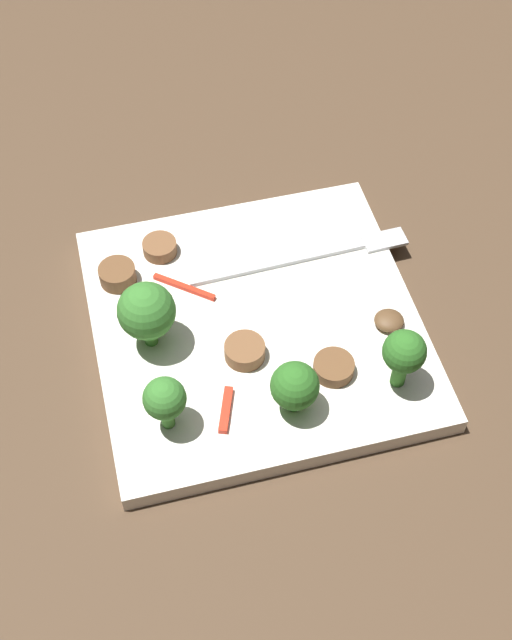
{
  "coord_description": "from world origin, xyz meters",
  "views": [
    {
      "loc": [
        -0.09,
        -0.37,
        0.53
      ],
      "look_at": [
        0.0,
        0.0,
        0.02
      ],
      "focal_mm": 47.59,
      "sensor_mm": 36.0,
      "label": 1
    }
  ],
  "objects_px": {
    "mushroom_1": "(389,320)",
    "sausage_slice_1": "(160,247)",
    "broccoli_floret_0": "(295,386)",
    "sausage_slice_4": "(334,367)",
    "pepper_strip_0": "(226,410)",
    "broccoli_floret_3": "(404,353)",
    "pepper_strip_1": "(184,287)",
    "sausage_slice_0": "(245,351)",
    "fork": "(316,255)",
    "sausage_slice_2": "(117,275)",
    "plate": "(256,326)",
    "broccoli_floret_2": "(165,400)",
    "broccoli_floret_1": "(147,313)"
  },
  "relations": [
    {
      "from": "broccoli_floret_1",
      "to": "broccoli_floret_2",
      "type": "relative_size",
      "value": 1.21
    },
    {
      "from": "mushroom_1",
      "to": "sausage_slice_1",
      "type": "bearing_deg",
      "value": 143.63
    },
    {
      "from": "plate",
      "to": "broccoli_floret_1",
      "type": "bearing_deg",
      "value": -179.41
    },
    {
      "from": "sausage_slice_0",
      "to": "broccoli_floret_3",
      "type": "bearing_deg",
      "value": -25.66
    },
    {
      "from": "broccoli_floret_3",
      "to": "pepper_strip_0",
      "type": "bearing_deg",
      "value": 177.33
    },
    {
      "from": "sausage_slice_1",
      "to": "pepper_strip_0",
      "type": "height_order",
      "value": "sausage_slice_1"
    },
    {
      "from": "sausage_slice_1",
      "to": "sausage_slice_2",
      "type": "xyz_separation_m",
      "value": [
        -0.04,
        -0.02,
        0.0
      ]
    },
    {
      "from": "pepper_strip_1",
      "to": "pepper_strip_0",
      "type": "bearing_deg",
      "value": -86.72
    },
    {
      "from": "sausage_slice_2",
      "to": "pepper_strip_1",
      "type": "relative_size",
      "value": 0.54
    },
    {
      "from": "broccoli_floret_0",
      "to": "broccoli_floret_2",
      "type": "relative_size",
      "value": 0.93
    },
    {
      "from": "sausage_slice_0",
      "to": "pepper_strip_0",
      "type": "height_order",
      "value": "sausage_slice_0"
    },
    {
      "from": "fork",
      "to": "mushroom_1",
      "type": "bearing_deg",
      "value": -68.67
    },
    {
      "from": "broccoli_floret_1",
      "to": "sausage_slice_1",
      "type": "xyz_separation_m",
      "value": [
        0.02,
        0.09,
        -0.03
      ]
    },
    {
      "from": "plate",
      "to": "pepper_strip_0",
      "type": "bearing_deg",
      "value": -119.0
    },
    {
      "from": "broccoli_floret_2",
      "to": "pepper_strip_0",
      "type": "relative_size",
      "value": 1.34
    },
    {
      "from": "broccoli_floret_1",
      "to": "broccoli_floret_2",
      "type": "distance_m",
      "value": 0.07
    },
    {
      "from": "sausage_slice_1",
      "to": "pepper_strip_1",
      "type": "bearing_deg",
      "value": -74.84
    },
    {
      "from": "broccoli_floret_0",
      "to": "sausage_slice_4",
      "type": "height_order",
      "value": "broccoli_floret_0"
    },
    {
      "from": "broccoli_floret_0",
      "to": "sausage_slice_2",
      "type": "relative_size",
      "value": 1.56
    },
    {
      "from": "broccoli_floret_3",
      "to": "sausage_slice_1",
      "type": "relative_size",
      "value": 1.97
    },
    {
      "from": "sausage_slice_0",
      "to": "pepper_strip_1",
      "type": "distance_m",
      "value": 0.08
    },
    {
      "from": "broccoli_floret_3",
      "to": "fork",
      "type": "bearing_deg",
      "value": 100.03
    },
    {
      "from": "mushroom_1",
      "to": "pepper_strip_0",
      "type": "relative_size",
      "value": 0.63
    },
    {
      "from": "broccoli_floret_3",
      "to": "mushroom_1",
      "type": "distance_m",
      "value": 0.06
    },
    {
      "from": "sausage_slice_1",
      "to": "sausage_slice_4",
      "type": "height_order",
      "value": "same"
    },
    {
      "from": "fork",
      "to": "broccoli_floret_1",
      "type": "distance_m",
      "value": 0.15
    },
    {
      "from": "sausage_slice_4",
      "to": "mushroom_1",
      "type": "xyz_separation_m",
      "value": [
        0.05,
        0.03,
        -0.0
      ]
    },
    {
      "from": "broccoli_floret_0",
      "to": "sausage_slice_4",
      "type": "xyz_separation_m",
      "value": [
        0.04,
        0.02,
        -0.02
      ]
    },
    {
      "from": "sausage_slice_0",
      "to": "mushroom_1",
      "type": "bearing_deg",
      "value": 0.64
    },
    {
      "from": "plate",
      "to": "broccoli_floret_0",
      "type": "bearing_deg",
      "value": -85.13
    },
    {
      "from": "fork",
      "to": "sausage_slice_1",
      "type": "xyz_separation_m",
      "value": [
        -0.12,
        0.04,
        0.0
      ]
    },
    {
      "from": "fork",
      "to": "mushroom_1",
      "type": "relative_size",
      "value": 8.01
    },
    {
      "from": "mushroom_1",
      "to": "sausage_slice_4",
      "type": "bearing_deg",
      "value": -150.21
    },
    {
      "from": "broccoli_floret_3",
      "to": "broccoli_floret_1",
      "type": "bearing_deg",
      "value": 154.89
    },
    {
      "from": "broccoli_floret_1",
      "to": "sausage_slice_0",
      "type": "bearing_deg",
      "value": -24.22
    },
    {
      "from": "pepper_strip_1",
      "to": "sausage_slice_4",
      "type": "bearing_deg",
      "value": -48.69
    },
    {
      "from": "broccoli_floret_0",
      "to": "pepper_strip_0",
      "type": "xyz_separation_m",
      "value": [
        -0.05,
        0.01,
        -0.02
      ]
    },
    {
      "from": "broccoli_floret_3",
      "to": "pepper_strip_1",
      "type": "relative_size",
      "value": 1.01
    },
    {
      "from": "fork",
      "to": "sausage_slice_2",
      "type": "height_order",
      "value": "sausage_slice_2"
    },
    {
      "from": "broccoli_floret_0",
      "to": "mushroom_1",
      "type": "bearing_deg",
      "value": 30.2
    },
    {
      "from": "mushroom_1",
      "to": "pepper_strip_0",
      "type": "xyz_separation_m",
      "value": [
        -0.14,
        -0.04,
        -0.0
      ]
    },
    {
      "from": "sausage_slice_4",
      "to": "sausage_slice_0",
      "type": "bearing_deg",
      "value": 153.68
    },
    {
      "from": "broccoli_floret_1",
      "to": "sausage_slice_1",
      "type": "relative_size",
      "value": 2.15
    },
    {
      "from": "sausage_slice_2",
      "to": "plate",
      "type": "bearing_deg",
      "value": -33.9
    },
    {
      "from": "broccoli_floret_2",
      "to": "sausage_slice_0",
      "type": "height_order",
      "value": "broccoli_floret_2"
    },
    {
      "from": "sausage_slice_4",
      "to": "sausage_slice_1",
      "type": "bearing_deg",
      "value": 125.07
    },
    {
      "from": "sausage_slice_1",
      "to": "mushroom_1",
      "type": "relative_size",
      "value": 1.21
    },
    {
      "from": "sausage_slice_0",
      "to": "mushroom_1",
      "type": "distance_m",
      "value": 0.11
    },
    {
      "from": "broccoli_floret_0",
      "to": "sausage_slice_4",
      "type": "bearing_deg",
      "value": 30.79
    },
    {
      "from": "broccoli_floret_3",
      "to": "mushroom_1",
      "type": "height_order",
      "value": "broccoli_floret_3"
    }
  ]
}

